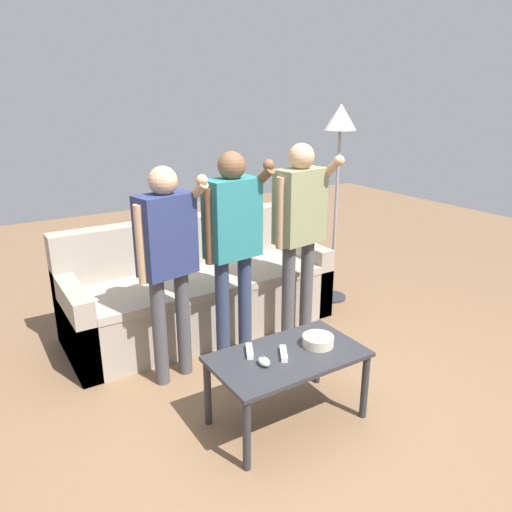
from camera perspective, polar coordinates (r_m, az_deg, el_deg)
ground_plane at (r=3.13m, az=3.40°, el=-18.61°), size 12.00×12.00×0.00m
couch at (r=4.11m, az=-6.76°, el=-4.14°), size 2.16×0.83×0.89m
coffee_table at (r=2.91m, az=3.72°, el=-12.49°), size 0.89×0.51×0.45m
snack_bowl at (r=2.98m, az=7.27°, el=-9.80°), size 0.19×0.19×0.06m
game_remote_nunchuk at (r=2.76m, az=0.94°, el=-12.25°), size 0.06×0.09×0.05m
floor_lamp at (r=4.43m, az=9.75°, el=13.36°), size 0.28×0.28×1.80m
player_left at (r=3.17m, az=-10.34°, el=0.55°), size 0.46×0.29×1.47m
player_center at (r=3.37m, az=-2.72°, el=2.56°), size 0.47×0.30×1.53m
player_right at (r=3.68m, az=5.15°, el=4.11°), size 0.48×0.33×1.55m
game_remote_wand_near at (r=2.86m, az=3.24°, el=-11.32°), size 0.11×0.15×0.03m
game_remote_wand_far at (r=2.88m, az=-0.77°, el=-11.07°), size 0.10×0.15×0.03m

